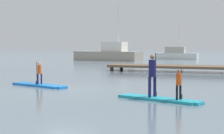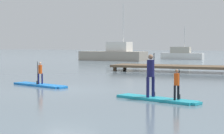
{
  "view_description": "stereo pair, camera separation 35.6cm",
  "coord_description": "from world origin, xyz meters",
  "px_view_note": "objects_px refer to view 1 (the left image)",
  "views": [
    {
      "loc": [
        8.75,
        -15.83,
        2.08
      ],
      "look_at": [
        1.85,
        1.17,
        1.02
      ],
      "focal_mm": 63.43,
      "sensor_mm": 36.0,
      "label": 1
    },
    {
      "loc": [
        9.08,
        -15.7,
        2.08
      ],
      "look_at": [
        1.85,
        1.17,
        1.02
      ],
      "focal_mm": 63.43,
      "sensor_mm": 36.0,
      "label": 2
    }
  ],
  "objects_px": {
    "paddleboard_near": "(40,85)",
    "motor_boat_small_navy": "(176,54)",
    "paddler_child_front": "(179,83)",
    "paddleboard_far": "(159,99)",
    "paddler_adult": "(152,73)",
    "fishing_boat_white_large": "(109,54)",
    "paddler_child_solo": "(39,72)"
  },
  "relations": [
    {
      "from": "paddleboard_near",
      "to": "paddleboard_far",
      "type": "distance_m",
      "value": 7.31
    },
    {
      "from": "paddler_adult",
      "to": "motor_boat_small_navy",
      "type": "relative_size",
      "value": 0.28
    },
    {
      "from": "paddleboard_far",
      "to": "paddler_adult",
      "type": "height_order",
      "value": "paddler_adult"
    },
    {
      "from": "paddler_adult",
      "to": "motor_boat_small_navy",
      "type": "height_order",
      "value": "motor_boat_small_navy"
    },
    {
      "from": "paddleboard_near",
      "to": "fishing_boat_white_large",
      "type": "xyz_separation_m",
      "value": [
        -8.66,
        29.94,
        0.77
      ]
    },
    {
      "from": "paddleboard_far",
      "to": "paddleboard_near",
      "type": "bearing_deg",
      "value": 159.26
    },
    {
      "from": "paddler_child_front",
      "to": "paddler_adult",
      "type": "bearing_deg",
      "value": 161.48
    },
    {
      "from": "motor_boat_small_navy",
      "to": "paddler_child_front",
      "type": "bearing_deg",
      "value": -77.05
    },
    {
      "from": "paddleboard_far",
      "to": "paddler_adult",
      "type": "bearing_deg",
      "value": 160.06
    },
    {
      "from": "paddleboard_near",
      "to": "motor_boat_small_navy",
      "type": "distance_m",
      "value": 37.67
    },
    {
      "from": "paddleboard_near",
      "to": "paddler_child_front",
      "type": "height_order",
      "value": "paddler_child_front"
    },
    {
      "from": "paddleboard_near",
      "to": "paddler_adult",
      "type": "xyz_separation_m",
      "value": [
        6.54,
        -2.48,
        0.97
      ]
    },
    {
      "from": "paddler_adult",
      "to": "fishing_boat_white_large",
      "type": "bearing_deg",
      "value": 115.12
    },
    {
      "from": "paddler_adult",
      "to": "fishing_boat_white_large",
      "type": "distance_m",
      "value": 35.81
    },
    {
      "from": "paddler_adult",
      "to": "paddler_child_front",
      "type": "xyz_separation_m",
      "value": [
        1.09,
        -0.36,
        -0.31
      ]
    },
    {
      "from": "motor_boat_small_navy",
      "to": "paddleboard_near",
      "type": "bearing_deg",
      "value": -87.44
    },
    {
      "from": "paddler_child_front",
      "to": "paddleboard_far",
      "type": "bearing_deg",
      "value": 162.03
    },
    {
      "from": "paddleboard_far",
      "to": "motor_boat_small_navy",
      "type": "distance_m",
      "value": 41.11
    },
    {
      "from": "paddleboard_near",
      "to": "paddleboard_far",
      "type": "bearing_deg",
      "value": -20.74
    },
    {
      "from": "paddler_child_front",
      "to": "fishing_boat_white_large",
      "type": "distance_m",
      "value": 36.61
    },
    {
      "from": "paddler_child_solo",
      "to": "motor_boat_small_navy",
      "type": "relative_size",
      "value": 0.19
    },
    {
      "from": "paddleboard_far",
      "to": "fishing_boat_white_large",
      "type": "bearing_deg",
      "value": 115.48
    },
    {
      "from": "paddler_adult",
      "to": "paddler_child_front",
      "type": "relative_size",
      "value": 1.51
    },
    {
      "from": "paddler_adult",
      "to": "fishing_boat_white_large",
      "type": "height_order",
      "value": "fishing_boat_white_large"
    },
    {
      "from": "fishing_boat_white_large",
      "to": "motor_boat_small_navy",
      "type": "xyz_separation_m",
      "value": [
        6.98,
        7.69,
        -0.13
      ]
    },
    {
      "from": "paddler_child_front",
      "to": "fishing_boat_white_large",
      "type": "xyz_separation_m",
      "value": [
        -16.29,
        32.78,
        0.11
      ]
    },
    {
      "from": "paddleboard_far",
      "to": "paddler_child_front",
      "type": "bearing_deg",
      "value": -17.97
    },
    {
      "from": "motor_boat_small_navy",
      "to": "paddleboard_far",
      "type": "bearing_deg",
      "value": -78.03
    },
    {
      "from": "paddleboard_far",
      "to": "paddler_adult",
      "type": "relative_size",
      "value": 2.1
    },
    {
      "from": "paddleboard_far",
      "to": "fishing_boat_white_large",
      "type": "relative_size",
      "value": 0.39
    },
    {
      "from": "paddler_child_solo",
      "to": "paddler_adult",
      "type": "relative_size",
      "value": 0.68
    },
    {
      "from": "paddler_child_front",
      "to": "fishing_boat_white_large",
      "type": "height_order",
      "value": "fishing_boat_white_large"
    }
  ]
}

